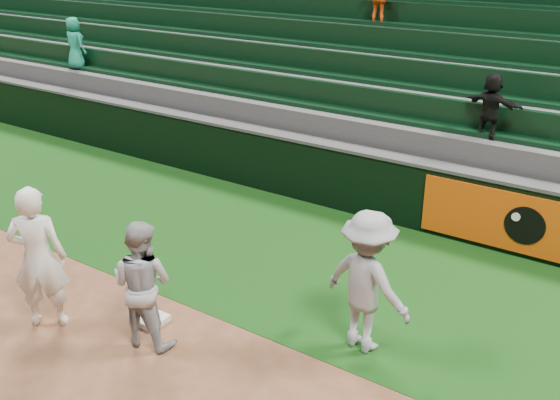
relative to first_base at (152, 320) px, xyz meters
The scene contains 8 objects.
ground 0.43m from the first_base, 51.03° to the right, with size 70.00×70.00×0.00m, color brown.
foul_grass 2.68m from the first_base, 84.31° to the left, with size 36.00×4.20×0.01m, color #0E340D.
first_base is the anchor object (origin of this frame).
first_baseman 1.69m from the first_base, 145.60° to the right, with size 0.73×0.48×1.99m, color white.
baserunner 0.91m from the first_base, 51.64° to the right, with size 0.83×0.64×1.70m, color #A2A4AC.
base_coach 3.00m from the first_base, 23.45° to the left, with size 1.21×0.69×1.87m, color #8F939B.
field_wall 4.91m from the first_base, 86.57° to the left, with size 36.00×0.45×1.25m.
stadium_seating 8.80m from the first_base, 88.27° to the left, with size 36.00×5.95×5.56m.
Camera 1 is at (5.19, -4.62, 4.86)m, focal length 40.00 mm.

